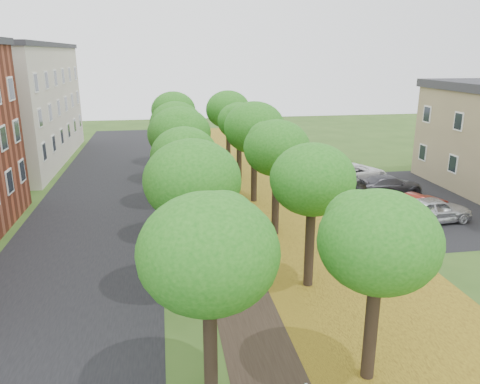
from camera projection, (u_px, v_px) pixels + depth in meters
name	position (u px, v px, depth m)	size (l,w,h in m)	color
street_asphalt	(92.00, 225.00, 26.95)	(8.00, 70.00, 0.01)	black
footpath	(221.00, 218.00, 28.14)	(3.20, 70.00, 0.01)	black
leaf_verge	(301.00, 213.00, 28.93)	(7.50, 70.00, 0.01)	#A78A1E
parking_lot	(419.00, 202.00, 31.22)	(9.00, 16.00, 0.01)	black
tree_row_west	(182.00, 145.00, 26.51)	(3.70, 33.70, 6.10)	black
tree_row_east	(264.00, 143.00, 27.27)	(3.70, 33.70, 6.10)	black
building_cream	(2.00, 104.00, 40.97)	(10.30, 20.30, 10.40)	beige
car_silver	(434.00, 210.00, 27.23)	(1.80, 4.47, 1.52)	silver
car_red	(420.00, 204.00, 28.73)	(1.34, 3.83, 1.26)	maroon
car_grey	(389.00, 185.00, 32.61)	(1.91, 4.69, 1.36)	#38383D
car_white	(354.00, 173.00, 35.61)	(2.55, 5.54, 1.54)	white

